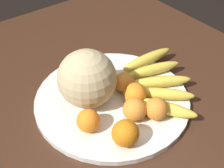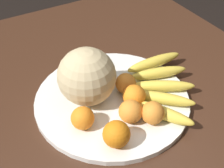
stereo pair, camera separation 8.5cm
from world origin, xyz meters
name	(u,v)px [view 1 (the left image)]	position (x,y,z in m)	size (l,w,h in m)	color
kitchen_table	(131,128)	(0.00, 0.00, 0.67)	(1.37, 1.05, 0.76)	#3D2316
fruit_bowl	(112,99)	(-0.05, -0.04, 0.77)	(0.44, 0.44, 0.02)	white
melon	(87,79)	(-0.08, -0.10, 0.86)	(0.16, 0.16, 0.16)	#C6B284
banana_bunch	(156,81)	(-0.01, 0.10, 0.80)	(0.30, 0.27, 0.03)	#473819
orange_front_left	(135,109)	(0.05, -0.04, 0.81)	(0.06, 0.06, 0.06)	orange
orange_front_right	(88,121)	(0.01, -0.16, 0.81)	(0.06, 0.06, 0.06)	orange
orange_mid_center	(124,82)	(-0.05, 0.01, 0.81)	(0.06, 0.06, 0.06)	orange
orange_back_left	(125,133)	(0.10, -0.11, 0.81)	(0.07, 0.07, 0.07)	orange
orange_back_right	(156,109)	(0.08, 0.01, 0.81)	(0.06, 0.06, 0.06)	orange
orange_top_small	(136,93)	(0.01, 0.00, 0.81)	(0.06, 0.06, 0.06)	orange
produce_tag	(124,120)	(0.04, -0.07, 0.78)	(0.07, 0.06, 0.00)	white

